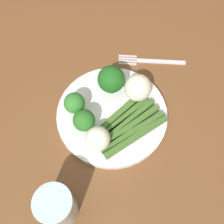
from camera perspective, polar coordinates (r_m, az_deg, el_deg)
The scene contains 11 objects.
ground_plane at distance 1.35m, azimuth -2.63°, elevation -15.40°, with size 6.00×6.00×0.02m, color gray.
dining_table at distance 0.71m, azimuth -4.86°, elevation -4.61°, with size 1.24×0.94×0.77m.
plate at distance 0.60m, azimuth -0.00°, elevation -0.54°, with size 0.24×0.24×0.01m, color white.
asparagus_bundle at distance 0.57m, azimuth 3.20°, elevation -2.80°, with size 0.17×0.15×0.01m.
broccoli_front_left at distance 0.59m, azimuth -0.16°, elevation 6.83°, with size 0.06×0.06×0.07m.
broccoli_back_right at distance 0.57m, azimuth -7.96°, elevation 1.65°, with size 0.04×0.04×0.05m.
broccoli_near_center at distance 0.55m, azimuth -5.88°, elevation -1.79°, with size 0.05×0.05×0.06m.
cauliflower_near_fork at distance 0.54m, azimuth -2.99°, elevation -5.58°, with size 0.05×0.05×0.05m, color white.
cauliflower_left at distance 0.59m, azimuth 5.44°, elevation 5.11°, with size 0.06×0.06×0.06m, color silver.
fork at distance 0.69m, azimuth 8.10°, elevation 10.52°, with size 0.05×0.17×0.00m.
water_glass at distance 0.51m, azimuth -11.47°, elevation -18.86°, with size 0.07×0.07×0.09m, color silver.
Camera 1 is at (-0.24, -0.13, 1.32)m, focal length 43.59 mm.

